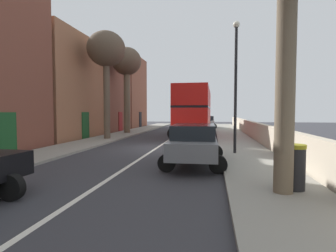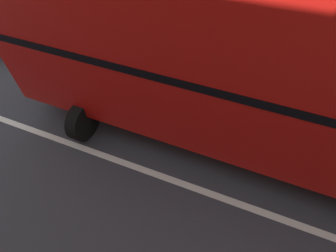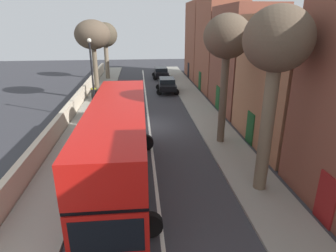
% 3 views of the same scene
% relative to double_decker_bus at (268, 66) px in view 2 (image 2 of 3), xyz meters
% --- Properties ---
extents(double_decker_bus, '(3.63, 11.34, 4.06)m').
position_rel_double_decker_bus_xyz_m(double_decker_bus, '(0.00, 0.00, 0.00)').
color(double_decker_bus, red).
rests_on(double_decker_bus, ground).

